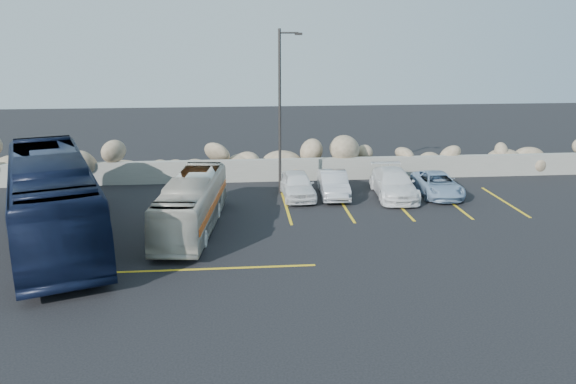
{
  "coord_description": "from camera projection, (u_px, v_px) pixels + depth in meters",
  "views": [
    {
      "loc": [
        0.41,
        -17.7,
        7.73
      ],
      "look_at": [
        2.4,
        4.0,
        1.59
      ],
      "focal_mm": 35.0,
      "sensor_mm": 36.0,
      "label": 1
    }
  ],
  "objects": [
    {
      "name": "parking_lines",
      "position": [
        335.0,
        216.0,
        24.77
      ],
      "size": [
        18.16,
        9.36,
        0.01
      ],
      "color": "gold",
      "rests_on": "ground"
    },
    {
      "name": "ground",
      "position": [
        228.0,
        271.0,
        19.03
      ],
      "size": [
        90.0,
        90.0,
        0.0
      ],
      "primitive_type": "plane",
      "color": "black",
      "rests_on": "ground"
    },
    {
      "name": "car_a",
      "position": [
        297.0,
        185.0,
        27.44
      ],
      "size": [
        1.67,
        3.82,
        1.28
      ],
      "primitive_type": "imported",
      "rotation": [
        0.0,
        0.0,
        0.04
      ],
      "color": "white",
      "rests_on": "ground"
    },
    {
      "name": "vintage_bus",
      "position": [
        192.0,
        204.0,
        22.81
      ],
      "size": [
        2.68,
        7.89,
        2.16
      ],
      "primitive_type": "imported",
      "rotation": [
        0.0,
        0.0,
        -0.11
      ],
      "color": "beige",
      "rests_on": "ground"
    },
    {
      "name": "car_b",
      "position": [
        333.0,
        184.0,
        27.64
      ],
      "size": [
        1.48,
        3.78,
        1.23
      ],
      "primitive_type": "imported",
      "rotation": [
        0.0,
        0.0,
        -0.05
      ],
      "color": "#BBBBC1",
      "rests_on": "ground"
    },
    {
      "name": "car_d",
      "position": [
        437.0,
        184.0,
        27.84
      ],
      "size": [
        1.99,
        4.06,
        1.11
      ],
      "primitive_type": "imported",
      "rotation": [
        0.0,
        0.0,
        -0.04
      ],
      "color": "#8BA7C5",
      "rests_on": "ground"
    },
    {
      "name": "car_c",
      "position": [
        394.0,
        184.0,
        27.56
      ],
      "size": [
        2.11,
        4.64,
        1.32
      ],
      "primitive_type": "imported",
      "rotation": [
        0.0,
        0.0,
        -0.06
      ],
      "color": "white",
      "rests_on": "ground"
    },
    {
      "name": "riprap_pile",
      "position": [
        230.0,
        154.0,
        31.33
      ],
      "size": [
        54.0,
        2.8,
        2.6
      ],
      "primitive_type": null,
      "color": "#8C785B",
      "rests_on": "ground"
    },
    {
      "name": "tour_coach",
      "position": [
        52.0,
        198.0,
        21.48
      ],
      "size": [
        6.74,
        12.26,
        3.35
      ],
      "primitive_type": "imported",
      "rotation": [
        0.0,
        0.0,
        0.35
      ],
      "color": "black",
      "rests_on": "ground"
    },
    {
      "name": "lamppost",
      "position": [
        281.0,
        108.0,
        27.19
      ],
      "size": [
        1.14,
        0.18,
        8.0
      ],
      "color": "#322F2D",
      "rests_on": "ground"
    },
    {
      "name": "seawall",
      "position": [
        230.0,
        171.0,
        30.37
      ],
      "size": [
        60.0,
        0.4,
        1.2
      ],
      "primitive_type": "cube",
      "color": "gray",
      "rests_on": "ground"
    }
  ]
}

